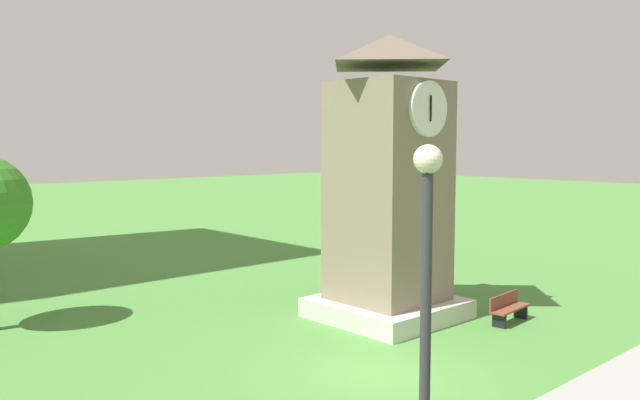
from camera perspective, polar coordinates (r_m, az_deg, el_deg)
The scene contains 4 objects.
ground_plane at distance 16.08m, azimuth 5.28°, elevation -15.12°, with size 160.00×160.00×0.00m, color #4C893D.
clock_tower at distance 20.30m, azimuth 6.06°, elevation 0.42°, with size 4.02×4.02×8.87m.
park_bench at distance 21.02m, azimuth 16.33°, elevation -9.14°, with size 1.84×0.64×0.88m.
street_lamp at distance 8.20m, azimuth 9.34°, elevation -9.76°, with size 0.36×0.36×5.53m.
Camera 1 is at (-11.19, -10.13, 5.55)m, focal length 36.16 mm.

